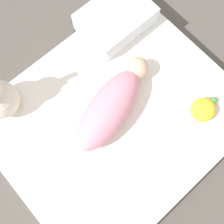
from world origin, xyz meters
TOP-DOWN VIEW (x-y plane):
  - ground_plane at (0.00, 0.00)m, footprint 12.00×12.00m
  - bed_mattress at (0.00, 0.00)m, footprint 1.22×1.04m
  - swaddled_baby at (0.00, 0.03)m, footprint 0.57×0.32m
  - pillow at (0.36, 0.40)m, footprint 0.38×0.29m
  - turtle_plush at (0.35, -0.28)m, footprint 0.16×0.12m

SIDE VIEW (x-z plane):
  - ground_plane at x=0.00m, z-range 0.00..0.00m
  - bed_mattress at x=0.00m, z-range 0.00..0.18m
  - turtle_plush at x=0.35m, z-range 0.18..0.26m
  - pillow at x=0.36m, z-range 0.18..0.30m
  - swaddled_baby at x=0.00m, z-range 0.18..0.34m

